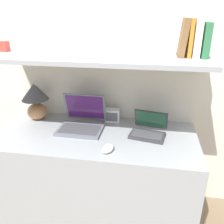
{
  "coord_description": "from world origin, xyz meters",
  "views": [
    {
      "loc": [
        0.37,
        -1.14,
        1.56
      ],
      "look_at": [
        0.12,
        0.32,
        0.94
      ],
      "focal_mm": 38.0,
      "sensor_mm": 36.0,
      "label": 1
    }
  ],
  "objects_px": {
    "book_green": "(205,40)",
    "router_box": "(113,115)",
    "shelf_gadget": "(4,46)",
    "laptop_small": "(148,130)",
    "book_brown": "(183,38)",
    "table_lamp": "(35,99)",
    "book_white": "(197,38)",
    "computer_mouse": "(108,149)",
    "laptop_large": "(82,122)",
    "book_orange": "(190,38)"
  },
  "relations": [
    {
      "from": "laptop_large",
      "to": "computer_mouse",
      "type": "distance_m",
      "value": 0.38
    },
    {
      "from": "laptop_small",
      "to": "book_brown",
      "type": "xyz_separation_m",
      "value": [
        0.17,
        0.01,
        0.63
      ]
    },
    {
      "from": "laptop_large",
      "to": "laptop_small",
      "type": "xyz_separation_m",
      "value": [
        0.5,
        -0.02,
        -0.01
      ]
    },
    {
      "from": "table_lamp",
      "to": "book_white",
      "type": "relative_size",
      "value": 1.33
    },
    {
      "from": "computer_mouse",
      "to": "router_box",
      "type": "bearing_deg",
      "value": 95.62
    },
    {
      "from": "table_lamp",
      "to": "shelf_gadget",
      "type": "relative_size",
      "value": 4.35
    },
    {
      "from": "laptop_large",
      "to": "router_box",
      "type": "xyz_separation_m",
      "value": [
        0.21,
        0.16,
        -0.0
      ]
    },
    {
      "from": "laptop_small",
      "to": "shelf_gadget",
      "type": "distance_m",
      "value": 1.17
    },
    {
      "from": "book_white",
      "to": "book_brown",
      "type": "xyz_separation_m",
      "value": [
        -0.08,
        0.0,
        -0.0
      ]
    },
    {
      "from": "laptop_large",
      "to": "book_brown",
      "type": "xyz_separation_m",
      "value": [
        0.67,
        -0.02,
        0.62
      ]
    },
    {
      "from": "router_box",
      "to": "table_lamp",
      "type": "bearing_deg",
      "value": -174.38
    },
    {
      "from": "computer_mouse",
      "to": "book_white",
      "type": "relative_size",
      "value": 0.53
    },
    {
      "from": "laptop_large",
      "to": "book_white",
      "type": "xyz_separation_m",
      "value": [
        0.75,
        -0.02,
        0.62
      ]
    },
    {
      "from": "laptop_small",
      "to": "router_box",
      "type": "xyz_separation_m",
      "value": [
        -0.29,
        0.19,
        0.01
      ]
    },
    {
      "from": "laptop_small",
      "to": "book_green",
      "type": "distance_m",
      "value": 0.69
    },
    {
      "from": "computer_mouse",
      "to": "book_brown",
      "type": "xyz_separation_m",
      "value": [
        0.42,
        0.27,
        0.65
      ]
    },
    {
      "from": "book_green",
      "to": "router_box",
      "type": "bearing_deg",
      "value": 163.01
    },
    {
      "from": "computer_mouse",
      "to": "book_orange",
      "type": "xyz_separation_m",
      "value": [
        0.46,
        0.27,
        0.65
      ]
    },
    {
      "from": "book_orange",
      "to": "shelf_gadget",
      "type": "distance_m",
      "value": 1.24
    },
    {
      "from": "laptop_small",
      "to": "computer_mouse",
      "type": "xyz_separation_m",
      "value": [
        -0.25,
        -0.26,
        -0.02
      ]
    },
    {
      "from": "laptop_large",
      "to": "router_box",
      "type": "relative_size",
      "value": 2.91
    },
    {
      "from": "router_box",
      "to": "book_brown",
      "type": "height_order",
      "value": "book_brown"
    },
    {
      "from": "book_white",
      "to": "shelf_gadget",
      "type": "height_order",
      "value": "book_white"
    },
    {
      "from": "laptop_small",
      "to": "router_box",
      "type": "bearing_deg",
      "value": 147.4
    },
    {
      "from": "router_box",
      "to": "shelf_gadget",
      "type": "relative_size",
      "value": 1.63
    },
    {
      "from": "book_brown",
      "to": "shelf_gadget",
      "type": "xyz_separation_m",
      "value": [
        -1.2,
        0.0,
        -0.08
      ]
    },
    {
      "from": "shelf_gadget",
      "to": "computer_mouse",
      "type": "bearing_deg",
      "value": -19.01
    },
    {
      "from": "table_lamp",
      "to": "book_white",
      "type": "xyz_separation_m",
      "value": [
        1.15,
        -0.12,
        0.5
      ]
    },
    {
      "from": "table_lamp",
      "to": "shelf_gadget",
      "type": "height_order",
      "value": "shelf_gadget"
    },
    {
      "from": "router_box",
      "to": "shelf_gadget",
      "type": "distance_m",
      "value": 0.93
    },
    {
      "from": "shelf_gadget",
      "to": "book_white",
      "type": "bearing_deg",
      "value": 0.0
    },
    {
      "from": "book_green",
      "to": "book_brown",
      "type": "xyz_separation_m",
      "value": [
        -0.13,
        -0.0,
        0.01
      ]
    },
    {
      "from": "book_orange",
      "to": "shelf_gadget",
      "type": "relative_size",
      "value": 3.2
    },
    {
      "from": "book_green",
      "to": "book_orange",
      "type": "relative_size",
      "value": 0.91
    },
    {
      "from": "computer_mouse",
      "to": "book_white",
      "type": "height_order",
      "value": "book_white"
    },
    {
      "from": "book_green",
      "to": "book_brown",
      "type": "bearing_deg",
      "value": -180.0
    },
    {
      "from": "book_brown",
      "to": "book_orange",
      "type": "bearing_deg",
      "value": 0.0
    },
    {
      "from": "table_lamp",
      "to": "book_green",
      "type": "height_order",
      "value": "book_green"
    },
    {
      "from": "router_box",
      "to": "book_brown",
      "type": "distance_m",
      "value": 0.79
    },
    {
      "from": "book_orange",
      "to": "shelf_gadget",
      "type": "bearing_deg",
      "value": -180.0
    },
    {
      "from": "table_lamp",
      "to": "router_box",
      "type": "height_order",
      "value": "table_lamp"
    },
    {
      "from": "computer_mouse",
      "to": "shelf_gadget",
      "type": "height_order",
      "value": "shelf_gadget"
    },
    {
      "from": "laptop_small",
      "to": "book_brown",
      "type": "bearing_deg",
      "value": 2.2
    },
    {
      "from": "laptop_small",
      "to": "shelf_gadget",
      "type": "relative_size",
      "value": 3.97
    },
    {
      "from": "table_lamp",
      "to": "laptop_small",
      "type": "bearing_deg",
      "value": -7.87
    },
    {
      "from": "laptop_large",
      "to": "book_green",
      "type": "xyz_separation_m",
      "value": [
        0.8,
        -0.02,
        0.61
      ]
    },
    {
      "from": "laptop_small",
      "to": "book_white",
      "type": "bearing_deg",
      "value": 1.52
    },
    {
      "from": "table_lamp",
      "to": "book_orange",
      "type": "height_order",
      "value": "book_orange"
    },
    {
      "from": "computer_mouse",
      "to": "book_green",
      "type": "distance_m",
      "value": 0.88
    },
    {
      "from": "book_white",
      "to": "book_orange",
      "type": "height_order",
      "value": "book_white"
    }
  ]
}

